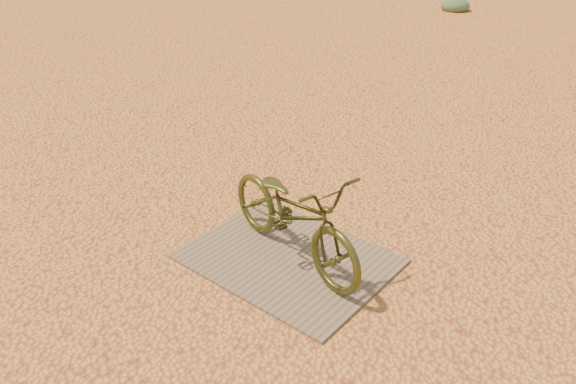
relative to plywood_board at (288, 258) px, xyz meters
The scene contains 4 objects.
ground 0.62m from the plywood_board, 44.86° to the left, with size 120.00×120.00×0.00m, color #E9A74D.
plywood_board is the anchor object (origin of this frame).
bicycle 0.41m from the plywood_board, 47.42° to the left, with size 0.52×1.50×0.79m, color #3E431A.
kale_a 10.63m from the plywood_board, 107.97° to the left, with size 0.65×0.65×0.36m, color #5A7550.
Camera 1 is at (1.83, -3.21, 2.57)m, focal length 35.00 mm.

